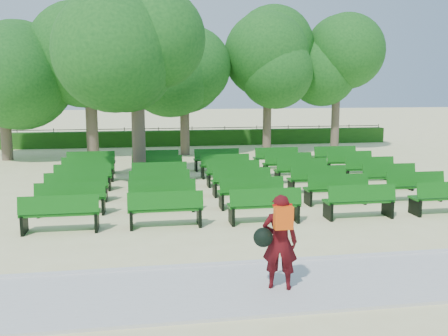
# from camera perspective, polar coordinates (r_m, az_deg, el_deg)

# --- Properties ---
(ground) EXTENTS (120.00, 120.00, 0.00)m
(ground) POSITION_cam_1_polar(r_m,az_deg,el_deg) (16.00, -1.93, -3.35)
(ground) COLOR beige
(paving) EXTENTS (30.00, 2.20, 0.06)m
(paving) POSITION_cam_1_polar(r_m,az_deg,el_deg) (9.04, 4.45, -13.44)
(paving) COLOR silver
(paving) RESTS_ON ground
(curb) EXTENTS (30.00, 0.12, 0.10)m
(curb) POSITION_cam_1_polar(r_m,az_deg,el_deg) (10.07, 2.86, -10.84)
(curb) COLOR silver
(curb) RESTS_ON ground
(hedge) EXTENTS (26.00, 0.70, 0.90)m
(hedge) POSITION_cam_1_polar(r_m,az_deg,el_deg) (29.70, -5.51, 3.42)
(hedge) COLOR #205315
(hedge) RESTS_ON ground
(fence) EXTENTS (26.00, 0.10, 1.02)m
(fence) POSITION_cam_1_polar(r_m,az_deg,el_deg) (30.15, -5.55, 2.65)
(fence) COLOR black
(fence) RESTS_ON ground
(tree_line) EXTENTS (21.80, 6.80, 7.04)m
(tree_line) POSITION_cam_1_polar(r_m,az_deg,el_deg) (25.80, -4.86, 1.51)
(tree_line) COLOR #1B5C1A
(tree_line) RESTS_ON ground
(bench_array) EXTENTS (1.88, 0.59, 1.18)m
(bench_array) POSITION_cam_1_polar(r_m,az_deg,el_deg) (17.01, 1.32, -2.24)
(bench_array) COLOR #0F5B11
(bench_array) RESTS_ON ground
(tree_among) EXTENTS (4.48, 4.48, 6.44)m
(tree_among) POSITION_cam_1_polar(r_m,az_deg,el_deg) (18.04, -9.97, 12.02)
(tree_among) COLOR brown
(tree_among) RESTS_ON ground
(person) EXTENTS (0.83, 0.58, 1.66)m
(person) POSITION_cam_1_polar(r_m,az_deg,el_deg) (8.65, 6.26, -8.23)
(person) COLOR #42090D
(person) RESTS_ON ground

